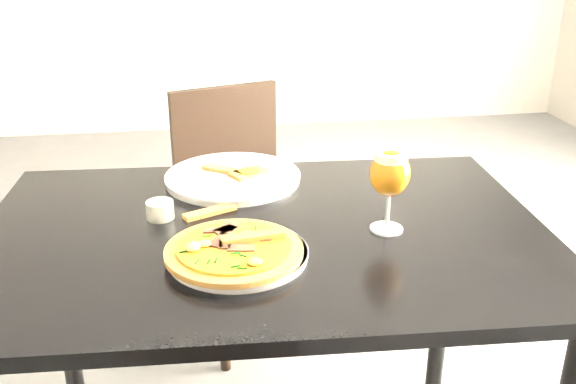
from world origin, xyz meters
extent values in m
cube|color=black|center=(-0.08, -0.22, 0.73)|extent=(1.24, 0.87, 0.03)
cylinder|color=black|center=(-0.60, 0.15, 0.36)|extent=(0.05, 0.05, 0.72)
cylinder|color=black|center=(0.48, 0.09, 0.36)|extent=(0.05, 0.05, 0.72)
cube|color=black|center=(-0.05, 0.49, 0.42)|extent=(0.49, 0.49, 0.04)
cylinder|color=black|center=(-0.16, 0.29, 0.20)|extent=(0.03, 0.03, 0.40)
cylinder|color=black|center=(0.15, 0.39, 0.20)|extent=(0.03, 0.03, 0.40)
cylinder|color=black|center=(-0.25, 0.59, 0.20)|extent=(0.03, 0.03, 0.40)
cylinder|color=black|center=(0.05, 0.69, 0.20)|extent=(0.03, 0.03, 0.40)
cube|color=black|center=(-0.11, 0.66, 0.65)|extent=(0.36, 0.14, 0.39)
cylinder|color=white|center=(-0.14, -0.34, 0.76)|extent=(0.28, 0.28, 0.01)
cylinder|color=olive|center=(-0.15, -0.35, 0.77)|extent=(0.27, 0.27, 0.01)
cylinder|color=#A8520E|center=(-0.15, -0.35, 0.78)|extent=(0.22, 0.22, 0.01)
cube|color=#45281E|center=(-0.12, -0.35, 0.78)|extent=(0.05, 0.03, 0.00)
cube|color=#45281E|center=(-0.12, -0.31, 0.78)|extent=(0.05, 0.06, 0.00)
cube|color=#45281E|center=(-0.17, -0.28, 0.78)|extent=(0.04, 0.06, 0.00)
cube|color=#45281E|center=(-0.18, -0.34, 0.78)|extent=(0.06, 0.05, 0.00)
cube|color=#45281E|center=(-0.20, -0.37, 0.78)|extent=(0.06, 0.05, 0.00)
cube|color=#45281E|center=(-0.17, -0.41, 0.78)|extent=(0.04, 0.06, 0.00)
cube|color=#45281E|center=(-0.14, -0.37, 0.78)|extent=(0.05, 0.06, 0.00)
ellipsoid|color=#D3D044|center=(-0.14, -0.34, 0.79)|extent=(0.02, 0.02, 0.01)
ellipsoid|color=#D3D044|center=(-0.14, -0.28, 0.79)|extent=(0.02, 0.02, 0.01)
ellipsoid|color=#D3D044|center=(-0.17, -0.33, 0.79)|extent=(0.02, 0.02, 0.01)
ellipsoid|color=#D3D044|center=(-0.22, -0.35, 0.79)|extent=(0.02, 0.02, 0.01)
ellipsoid|color=#D3D044|center=(-0.16, -0.36, 0.79)|extent=(0.02, 0.02, 0.01)
ellipsoid|color=#D3D044|center=(-0.13, -0.41, 0.79)|extent=(0.02, 0.02, 0.01)
ellipsoid|color=#D3D044|center=(-0.14, -0.36, 0.79)|extent=(0.02, 0.02, 0.01)
cube|color=#0E4F0E|center=(-0.15, -0.34, 0.78)|extent=(0.01, 0.02, 0.00)
cube|color=#0E4F0E|center=(-0.15, -0.31, 0.78)|extent=(0.00, 0.02, 0.00)
cube|color=#0E4F0E|center=(-0.18, -0.29, 0.78)|extent=(0.01, 0.02, 0.00)
cube|color=#0E4F0E|center=(-0.17, -0.33, 0.78)|extent=(0.02, 0.01, 0.00)
cube|color=#0E4F0E|center=(-0.21, -0.33, 0.78)|extent=(0.02, 0.01, 0.00)
cube|color=#0E4F0E|center=(-0.17, -0.35, 0.78)|extent=(0.02, 0.01, 0.00)
cube|color=#0E4F0E|center=(-0.19, -0.37, 0.78)|extent=(0.02, 0.01, 0.00)
cube|color=#0E4F0E|center=(-0.19, -0.41, 0.78)|extent=(0.01, 0.02, 0.00)
cube|color=#0E4F0E|center=(-0.16, -0.38, 0.78)|extent=(0.01, 0.02, 0.00)
cube|color=#0E4F0E|center=(-0.14, -0.40, 0.78)|extent=(0.01, 0.02, 0.00)
cube|color=#0E4F0E|center=(-0.14, -0.36, 0.78)|extent=(0.01, 0.02, 0.00)
cube|color=#0E4F0E|center=(-0.11, -0.37, 0.78)|extent=(0.02, 0.01, 0.00)
cube|color=#0E4F0E|center=(-0.08, -0.35, 0.78)|extent=(0.02, 0.00, 0.00)
cube|color=#0E4F0E|center=(-0.13, -0.34, 0.78)|extent=(0.02, 0.01, 0.00)
cube|color=#0E4F0E|center=(-0.11, -0.31, 0.78)|extent=(0.01, 0.01, 0.00)
cube|color=olive|center=(-0.11, -0.34, 0.79)|extent=(0.13, 0.04, 0.01)
cylinder|color=white|center=(-0.12, 0.06, 0.76)|extent=(0.44, 0.44, 0.02)
cube|color=olive|center=(-0.15, 0.09, 0.77)|extent=(0.11, 0.08, 0.01)
cube|color=olive|center=(-0.08, 0.05, 0.77)|extent=(0.11, 0.09, 0.01)
cylinder|color=#A8520E|center=(-0.08, 0.05, 0.78)|extent=(0.05, 0.05, 0.00)
cube|color=olive|center=(-0.19, -0.13, 0.76)|extent=(0.12, 0.08, 0.01)
cylinder|color=silver|center=(-0.30, -0.13, 0.77)|extent=(0.06, 0.06, 0.04)
cylinder|color=gold|center=(-0.30, -0.13, 0.78)|extent=(0.05, 0.05, 0.01)
cylinder|color=silver|center=(0.17, -0.27, 0.75)|extent=(0.07, 0.07, 0.00)
cylinder|color=silver|center=(0.17, -0.27, 0.79)|extent=(0.01, 0.01, 0.07)
ellipsoid|color=#9A590E|center=(0.17, -0.27, 0.88)|extent=(0.08, 0.08, 0.10)
cylinder|color=beige|center=(0.17, -0.27, 0.91)|extent=(0.07, 0.07, 0.02)
camera|label=1|loc=(-0.22, -1.44, 1.35)|focal=40.00mm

